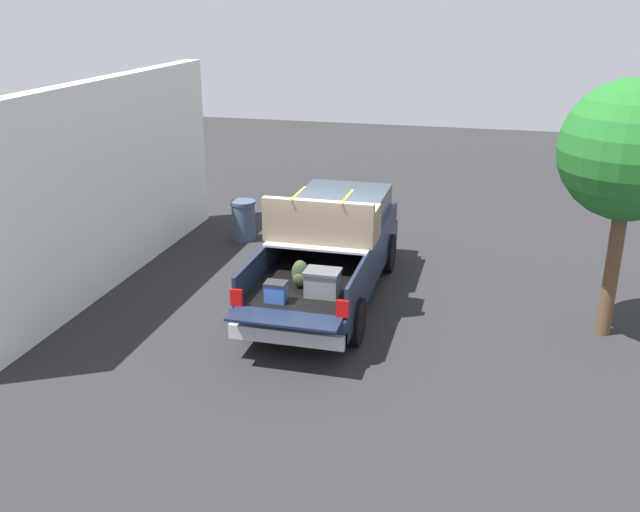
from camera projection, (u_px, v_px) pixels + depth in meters
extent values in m
plane|color=#262628|center=(328.00, 298.00, 13.92)|extent=(40.00, 40.00, 0.00)
cube|color=#162138|center=(328.00, 269.00, 13.70)|extent=(5.50, 1.92, 0.46)
cube|color=black|center=(312.00, 279.00, 12.53)|extent=(2.80, 1.80, 0.04)
cube|color=#162138|center=(262.00, 263.00, 12.66)|extent=(2.80, 0.06, 0.50)
cube|color=#162138|center=(363.00, 272.00, 12.23)|extent=(2.80, 0.06, 0.50)
cube|color=#162138|center=(330.00, 243.00, 13.69)|extent=(0.06, 1.80, 0.50)
cube|color=#162138|center=(284.00, 319.00, 11.00)|extent=(0.55, 1.80, 0.04)
cube|color=#B2B2B7|center=(322.00, 239.00, 13.06)|extent=(1.25, 1.92, 0.04)
cube|color=#162138|center=(343.00, 225.00, 14.76)|extent=(2.30, 1.92, 0.50)
cube|color=#2D3842|center=(342.00, 204.00, 14.50)|extent=(1.94, 1.76, 0.47)
cube|color=#162138|center=(356.00, 210.00, 16.01)|extent=(0.40, 1.82, 0.38)
cube|color=#B2B2B7|center=(287.00, 335.00, 11.27)|extent=(0.24, 1.92, 0.24)
cube|color=red|center=(236.00, 297.00, 11.38)|extent=(0.06, 0.20, 0.28)
cube|color=red|center=(343.00, 309.00, 10.98)|extent=(0.06, 0.20, 0.28)
cylinder|color=black|center=(308.00, 246.00, 15.57)|extent=(0.82, 0.30, 0.82)
cylinder|color=black|center=(387.00, 253.00, 15.16)|extent=(0.82, 0.30, 0.82)
cylinder|color=black|center=(255.00, 310.00, 12.39)|extent=(0.82, 0.30, 0.82)
cylinder|color=black|center=(353.00, 321.00, 11.98)|extent=(0.82, 0.30, 0.82)
cube|color=slate|center=(323.00, 284.00, 11.75)|extent=(0.40, 0.55, 0.40)
cube|color=#505359|center=(323.00, 272.00, 11.67)|extent=(0.44, 0.59, 0.05)
ellipsoid|color=#384728|center=(300.00, 274.00, 12.09)|extent=(0.20, 0.31, 0.48)
ellipsoid|color=#384728|center=(299.00, 280.00, 12.01)|extent=(0.09, 0.22, 0.21)
cube|color=#3359B2|center=(276.00, 293.00, 11.54)|extent=(0.26, 0.34, 0.30)
cube|color=#262628|center=(276.00, 283.00, 11.48)|extent=(0.28, 0.36, 0.04)
cube|color=#84705B|center=(322.00, 227.00, 12.98)|extent=(0.86, 2.04, 0.42)
cube|color=#84705B|center=(318.00, 211.00, 12.52)|extent=(0.16, 2.04, 0.40)
cube|color=#84705B|center=(275.00, 206.00, 13.12)|extent=(0.62, 0.20, 0.22)
cube|color=#84705B|center=(373.00, 214.00, 12.70)|extent=(0.62, 0.20, 0.22)
cube|color=yellow|center=(298.00, 193.00, 12.87)|extent=(0.96, 0.03, 0.02)
cube|color=yellow|center=(347.00, 197.00, 12.65)|extent=(0.96, 0.03, 0.02)
cube|color=white|center=(107.00, 184.00, 14.15)|extent=(8.99, 0.36, 4.12)
cylinder|color=brown|center=(613.00, 265.00, 12.03)|extent=(0.25, 0.25, 2.58)
sphere|color=#216924|center=(630.00, 150.00, 11.34)|extent=(2.30, 2.30, 2.30)
cylinder|color=#3F4C66|center=(244.00, 222.00, 17.09)|extent=(0.56, 0.56, 0.90)
cylinder|color=#3F4C66|center=(243.00, 203.00, 16.92)|extent=(0.60, 0.60, 0.08)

